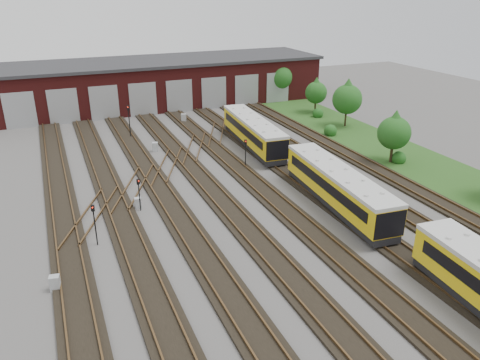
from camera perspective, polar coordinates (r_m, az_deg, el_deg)
name	(u,v)px	position (r m, az deg, el deg)	size (l,w,h in m)	color
ground	(269,222)	(34.82, 3.57, -5.18)	(120.00, 120.00, 0.00)	#42403E
track_network	(264,218)	(35.17, 2.91, -4.66)	(30.40, 70.00, 0.33)	black
maintenance_shed	(147,83)	(70.09, -11.22, 11.56)	(51.00, 12.50, 6.35)	#511414
grass_verge	(388,149)	(52.45, 17.56, 3.60)	(8.00, 55.00, 0.05)	#1F4A18
metro_train	(338,187)	(37.07, 11.84, -0.81)	(3.51, 45.77, 2.81)	black
signal_mast_0	(94,220)	(32.47, -17.33, -4.69)	(0.25, 0.23, 2.98)	black
signal_mast_1	(139,191)	(36.64, -12.22, -1.26)	(0.25, 0.24, 2.64)	black
signal_mast_2	(129,117)	(54.80, -13.38, 7.44)	(0.32, 0.30, 3.76)	black
signal_mast_3	(246,150)	(44.32, 0.68, 3.68)	(0.24, 0.23, 2.82)	black
relay_cabinet_0	(55,283)	(29.39, -21.63, -11.62)	(0.57, 0.47, 0.95)	#A6A9AB
relay_cabinet_1	(155,147)	(50.05, -10.31, 3.98)	(0.60, 0.50, 0.99)	#A6A9AB
relay_cabinet_2	(138,203)	(37.63, -12.33, -2.74)	(0.51, 0.43, 0.85)	#A6A9AB
relay_cabinet_3	(184,118)	(60.65, -6.88, 7.52)	(0.63, 0.53, 1.06)	#A6A9AB
relay_cabinet_4	(279,151)	(48.43, 4.77, 3.57)	(0.53, 0.44, 0.88)	#A6A9AB
tree_0	(280,74)	(71.60, 4.88, 12.75)	(3.72, 3.72, 6.17)	#2E2315
tree_1	(316,90)	(65.05, 9.28, 10.78)	(2.93, 2.93, 4.86)	#2E2315
tree_2	(348,96)	(58.97, 12.97, 9.98)	(3.59, 3.59, 5.96)	#2E2315
tree_3	(395,129)	(47.70, 18.33, 5.91)	(3.20, 3.20, 5.30)	#2E2315
bush_0	(399,156)	(48.59, 18.84, 2.77)	(1.38, 1.38, 1.38)	#1B4914
bush_1	(331,129)	(55.66, 10.98, 6.12)	(1.50, 1.50, 1.50)	#1B4914
bush_2	(318,112)	(63.27, 9.49, 8.18)	(1.43, 1.43, 1.43)	#1B4914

